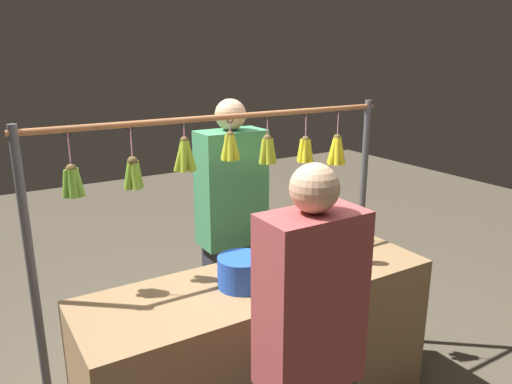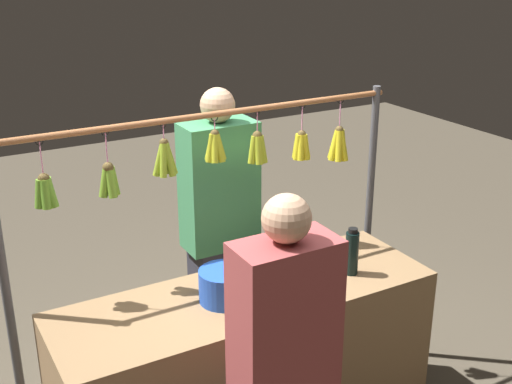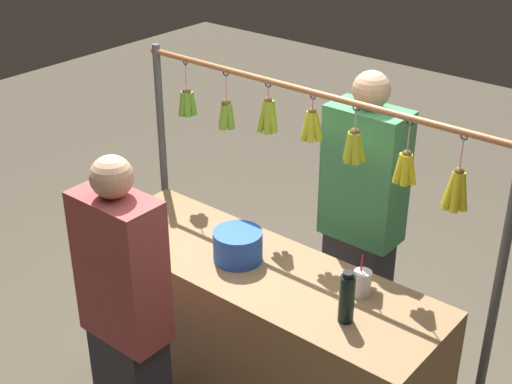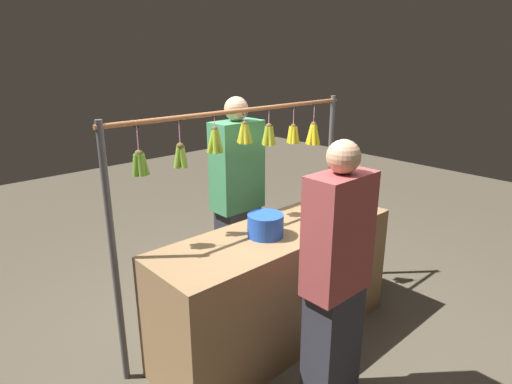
{
  "view_description": "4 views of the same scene",
  "coord_description": "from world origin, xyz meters",
  "px_view_note": "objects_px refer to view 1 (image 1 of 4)",
  "views": [
    {
      "loc": [
        1.28,
        2.03,
        2.07
      ],
      "look_at": [
        0.04,
        0.0,
        1.39
      ],
      "focal_mm": 34.6,
      "sensor_mm": 36.0,
      "label": 1
    },
    {
      "loc": [
        1.37,
        2.52,
        2.52
      ],
      "look_at": [
        -0.05,
        0.0,
        1.43
      ],
      "focal_mm": 46.03,
      "sensor_mm": 36.0,
      "label": 2
    },
    {
      "loc": [
        -1.93,
        2.37,
        2.91
      ],
      "look_at": [
        0.02,
        0.0,
        1.32
      ],
      "focal_mm": 51.14,
      "sensor_mm": 36.0,
      "label": 3
    },
    {
      "loc": [
        2.05,
        2.02,
        2.12
      ],
      "look_at": [
        0.21,
        0.0,
        1.24
      ],
      "focal_mm": 30.36,
      "sensor_mm": 36.0,
      "label": 4
    }
  ],
  "objects_px": {
    "water_bottle": "(355,242)",
    "vendor_person": "(232,237)",
    "customer_person": "(308,372)",
    "blue_bucket": "(242,272)",
    "drink_cup": "(324,242)"
  },
  "relations": [
    {
      "from": "blue_bucket",
      "to": "drink_cup",
      "type": "height_order",
      "value": "drink_cup"
    },
    {
      "from": "water_bottle",
      "to": "vendor_person",
      "type": "relative_size",
      "value": 0.14
    },
    {
      "from": "water_bottle",
      "to": "blue_bucket",
      "type": "bearing_deg",
      "value": -6.46
    },
    {
      "from": "drink_cup",
      "to": "vendor_person",
      "type": "relative_size",
      "value": 0.12
    },
    {
      "from": "drink_cup",
      "to": "customer_person",
      "type": "height_order",
      "value": "customer_person"
    },
    {
      "from": "drink_cup",
      "to": "vendor_person",
      "type": "height_order",
      "value": "vendor_person"
    },
    {
      "from": "drink_cup",
      "to": "blue_bucket",
      "type": "bearing_deg",
      "value": 11.92
    },
    {
      "from": "drink_cup",
      "to": "water_bottle",
      "type": "bearing_deg",
      "value": 103.56
    },
    {
      "from": "vendor_person",
      "to": "customer_person",
      "type": "height_order",
      "value": "vendor_person"
    },
    {
      "from": "blue_bucket",
      "to": "vendor_person",
      "type": "height_order",
      "value": "vendor_person"
    },
    {
      "from": "blue_bucket",
      "to": "vendor_person",
      "type": "relative_size",
      "value": 0.14
    },
    {
      "from": "water_bottle",
      "to": "customer_person",
      "type": "xyz_separation_m",
      "value": [
        0.79,
        0.6,
        -0.19
      ]
    },
    {
      "from": "blue_bucket",
      "to": "customer_person",
      "type": "xyz_separation_m",
      "value": [
        0.09,
        0.68,
        -0.15
      ]
    },
    {
      "from": "blue_bucket",
      "to": "vendor_person",
      "type": "distance_m",
      "value": 0.75
    },
    {
      "from": "blue_bucket",
      "to": "customer_person",
      "type": "distance_m",
      "value": 0.7
    }
  ]
}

